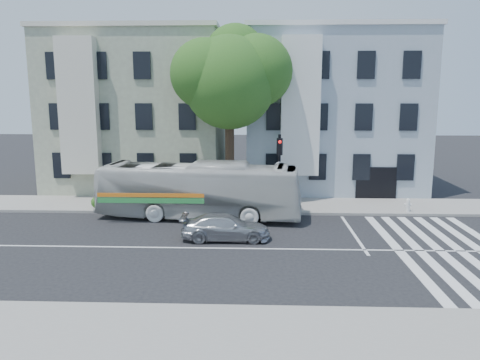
{
  "coord_description": "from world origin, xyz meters",
  "views": [
    {
      "loc": [
        1.7,
        -20.03,
        6.81
      ],
      "look_at": [
        0.8,
        3.96,
        2.4
      ],
      "focal_mm": 35.0,
      "sensor_mm": 36.0,
      "label": 1
    }
  ],
  "objects_px": {
    "traffic_signal": "(279,164)",
    "bus": "(199,190)",
    "sedan": "(226,227)",
    "fire_hydrant": "(408,205)"
  },
  "relations": [
    {
      "from": "sedan",
      "to": "traffic_signal",
      "type": "relative_size",
      "value": 0.91
    },
    {
      "from": "sedan",
      "to": "bus",
      "type": "bearing_deg",
      "value": 22.48
    },
    {
      "from": "bus",
      "to": "sedan",
      "type": "distance_m",
      "value": 4.37
    },
    {
      "from": "sedan",
      "to": "fire_hydrant",
      "type": "bearing_deg",
      "value": -64.32
    },
    {
      "from": "fire_hydrant",
      "to": "bus",
      "type": "bearing_deg",
      "value": -173.54
    },
    {
      "from": "traffic_signal",
      "to": "fire_hydrant",
      "type": "height_order",
      "value": "traffic_signal"
    },
    {
      "from": "traffic_signal",
      "to": "bus",
      "type": "bearing_deg",
      "value": -155.61
    },
    {
      "from": "sedan",
      "to": "traffic_signal",
      "type": "distance_m",
      "value": 5.87
    },
    {
      "from": "sedan",
      "to": "fire_hydrant",
      "type": "distance_m",
      "value": 11.45
    },
    {
      "from": "traffic_signal",
      "to": "fire_hydrant",
      "type": "relative_size",
      "value": 6.03
    }
  ]
}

